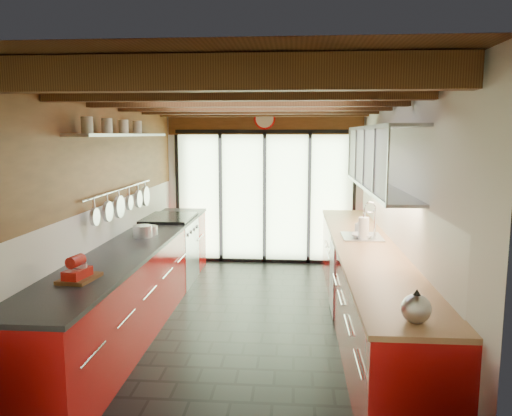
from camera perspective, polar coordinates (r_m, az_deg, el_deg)
name	(u,v)px	position (r m, az deg, el deg)	size (l,w,h in m)	color
ground	(250,322)	(5.79, -0.70, -12.92)	(5.50, 5.50, 0.00)	black
room_shell	(250,177)	(5.41, -0.73, 3.61)	(5.50, 5.50, 5.50)	silver
ceiling_beams	(253,103)	(5.78, -0.40, 11.94)	(3.14, 5.06, 4.90)	#593316
glass_door	(265,162)	(8.09, 1.00, 5.26)	(2.95, 0.10, 2.90)	#C6EAAD
left_counter	(138,280)	(5.89, -13.29, -8.05)	(0.68, 5.00, 0.92)	#B4100E
range_stove	(170,250)	(7.23, -9.81, -4.78)	(0.66, 0.90, 0.97)	silver
right_counter	(365,286)	(5.67, 12.37, -8.65)	(0.68, 5.00, 0.92)	#B4100E
sink_assembly	(363,234)	(5.94, 12.13, -2.91)	(0.45, 0.52, 0.43)	silver
upper_cabinets_right	(380,158)	(5.75, 13.95, 5.62)	(0.34, 3.00, 3.00)	silver
left_wall_fixtures	(125,161)	(5.96, -14.78, 5.22)	(0.28, 2.60, 0.96)	silver
stand_mixer	(78,271)	(4.34, -19.72, -6.76)	(0.18, 0.26, 0.22)	red
pot_large	(143,231)	(5.95, -12.82, -2.61)	(0.22, 0.22, 0.14)	silver
pot_small	(146,230)	(6.09, -12.41, -2.52)	(0.27, 0.27, 0.10)	silver
cutting_board	(79,278)	(4.39, -19.53, -7.58)	(0.25, 0.35, 0.03)	brown
kettle	(416,307)	(3.40, 17.84, -10.70)	(0.22, 0.25, 0.23)	silver
paper_towel	(364,229)	(5.76, 12.20, -2.35)	(0.15, 0.15, 0.31)	white
soap_bottle	(359,226)	(6.13, 11.73, -2.01)	(0.09, 0.09, 0.19)	silver
bowl	(362,236)	(5.85, 12.07, -3.18)	(0.24, 0.24, 0.06)	silver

